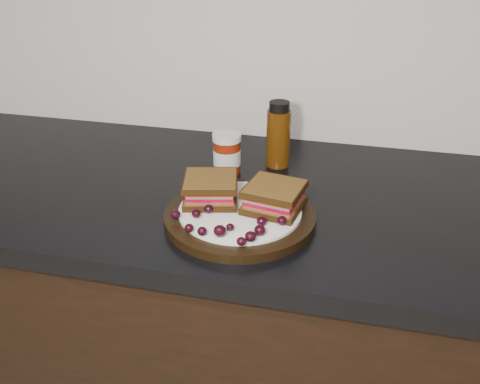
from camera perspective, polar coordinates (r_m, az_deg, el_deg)
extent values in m
cube|color=black|center=(1.45, -10.84, -15.30)|extent=(3.96, 0.58, 0.86)
cube|color=black|center=(1.19, -12.74, 0.73)|extent=(3.98, 0.60, 0.04)
cylinder|color=black|center=(0.99, 0.00, -2.62)|extent=(0.28, 0.28, 0.02)
ellipsoid|color=black|center=(0.95, -6.89, -2.40)|extent=(0.02, 0.02, 0.02)
ellipsoid|color=black|center=(0.95, -4.70, -2.32)|extent=(0.02, 0.02, 0.02)
ellipsoid|color=black|center=(0.91, -5.45, -3.84)|extent=(0.02, 0.02, 0.01)
ellipsoid|color=black|center=(0.90, -4.06, -4.19)|extent=(0.02, 0.02, 0.02)
ellipsoid|color=black|center=(0.90, -2.17, -4.16)|extent=(0.02, 0.02, 0.02)
ellipsoid|color=black|center=(0.91, -1.06, -3.77)|extent=(0.01, 0.01, 0.01)
ellipsoid|color=black|center=(0.87, 0.13, -5.29)|extent=(0.02, 0.02, 0.01)
ellipsoid|color=black|center=(0.88, 1.13, -4.76)|extent=(0.02, 0.02, 0.02)
ellipsoid|color=black|center=(0.90, 2.12, -4.10)|extent=(0.02, 0.02, 0.02)
ellipsoid|color=black|center=(0.93, 2.31, -3.15)|extent=(0.02, 0.02, 0.02)
ellipsoid|color=black|center=(0.93, 4.50, -3.05)|extent=(0.02, 0.02, 0.02)
ellipsoid|color=black|center=(0.95, 3.98, -2.41)|extent=(0.02, 0.02, 0.02)
ellipsoid|color=black|center=(0.95, 5.08, -2.25)|extent=(0.02, 0.02, 0.02)
ellipsoid|color=black|center=(0.97, 5.33, -1.54)|extent=(0.02, 0.02, 0.02)
ellipsoid|color=black|center=(0.99, 4.45, -0.97)|extent=(0.02, 0.02, 0.02)
ellipsoid|color=black|center=(0.99, 2.77, -0.98)|extent=(0.02, 0.02, 0.02)
ellipsoid|color=black|center=(1.02, -1.96, -0.04)|extent=(0.02, 0.02, 0.01)
ellipsoid|color=black|center=(1.02, -2.06, -0.06)|extent=(0.02, 0.02, 0.02)
ellipsoid|color=black|center=(1.01, -4.71, -0.41)|extent=(0.02, 0.02, 0.02)
ellipsoid|color=black|center=(1.01, -4.81, -0.47)|extent=(0.02, 0.02, 0.02)
ellipsoid|color=black|center=(0.97, -3.37, -1.80)|extent=(0.02, 0.02, 0.02)
ellipsoid|color=black|center=(1.01, -1.64, -0.26)|extent=(0.02, 0.02, 0.02)
ellipsoid|color=black|center=(1.00, -3.72, -0.73)|extent=(0.02, 0.02, 0.02)
ellipsoid|color=black|center=(1.00, -4.80, -0.68)|extent=(0.02, 0.02, 0.02)
cylinder|color=maroon|center=(1.15, -1.40, 4.10)|extent=(0.08, 0.08, 0.09)
cylinder|color=#452406|center=(1.18, 4.12, 6.17)|extent=(0.06, 0.06, 0.15)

